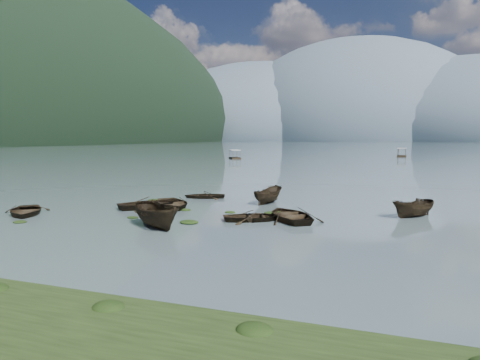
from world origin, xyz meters
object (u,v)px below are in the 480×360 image
(rowboat_3, at_px, (290,220))
(pontoon_centre, at_px, (402,157))
(rowboat_0, at_px, (25,215))
(pontoon_left, at_px, (235,159))

(rowboat_3, bearing_deg, pontoon_centre, -128.71)
(rowboat_0, xyz_separation_m, pontoon_left, (-15.32, 86.38, 0.00))
(rowboat_3, bearing_deg, rowboat_0, -19.99)
(rowboat_0, distance_m, pontoon_centre, 119.40)
(rowboat_3, relative_size, pontoon_left, 0.85)
(rowboat_0, height_order, rowboat_3, rowboat_3)
(pontoon_left, distance_m, pontoon_centre, 52.76)
(pontoon_left, xyz_separation_m, pontoon_centre, (43.68, 29.60, 0.00))
(rowboat_0, bearing_deg, pontoon_left, 60.77)
(rowboat_0, relative_size, pontoon_left, 0.76)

